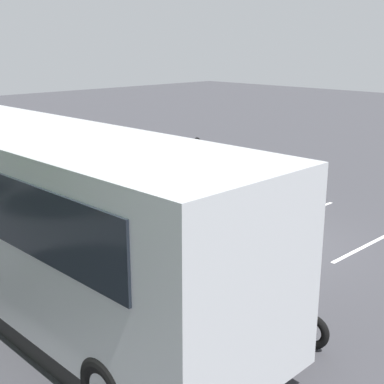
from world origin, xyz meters
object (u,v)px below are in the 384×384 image
at_px(tour_bus, 41,219).
at_px(stunt_motorcycle, 204,165).
at_px(parked_motorcycle_silver, 269,309).
at_px(traffic_cone, 259,210).
at_px(spectator_far_left, 196,236).
at_px(spectator_centre, 139,213).
at_px(spectator_left, 176,222).

height_order(tour_bus, stunt_motorcycle, tour_bus).
xyz_separation_m(parked_motorcycle_silver, traffic_cone, (3.85, -4.56, -0.18)).
height_order(spectator_far_left, spectator_centre, spectator_far_left).
height_order(spectator_centre, parked_motorcycle_silver, spectator_centre).
distance_m(stunt_motorcycle, traffic_cone, 2.75).
bearing_deg(traffic_cone, spectator_centre, 86.71).
bearing_deg(parked_motorcycle_silver, spectator_centre, -8.55).
distance_m(tour_bus, spectator_left, 2.86).
xyz_separation_m(spectator_left, parked_motorcycle_silver, (-3.04, 0.76, -0.59)).
height_order(spectator_centre, stunt_motorcycle, stunt_motorcycle).
bearing_deg(spectator_centre, stunt_motorcycle, -62.03).
bearing_deg(stunt_motorcycle, spectator_far_left, 132.90).
bearing_deg(spectator_far_left, stunt_motorcycle, -47.10).
xyz_separation_m(spectator_left, spectator_centre, (1.04, 0.14, -0.01)).
distance_m(spectator_far_left, stunt_motorcycle, 6.30).
distance_m(tour_bus, stunt_motorcycle, 7.63).
xyz_separation_m(spectator_centre, parked_motorcycle_silver, (-4.08, 0.61, -0.58)).
xyz_separation_m(spectator_centre, stunt_motorcycle, (2.37, -4.46, -0.00)).
bearing_deg(spectator_centre, tour_bus, 100.34).
distance_m(spectator_far_left, parked_motorcycle_silver, 2.28).
distance_m(spectator_left, stunt_motorcycle, 5.50).
distance_m(spectator_far_left, traffic_cone, 4.51).
height_order(tour_bus, spectator_centre, tour_bus).
bearing_deg(parked_motorcycle_silver, stunt_motorcycle, -38.20).
distance_m(spectator_left, parked_motorcycle_silver, 3.18).
height_order(tour_bus, traffic_cone, tour_bus).
height_order(spectator_far_left, traffic_cone, spectator_far_left).
distance_m(spectator_left, spectator_centre, 1.05).
bearing_deg(stunt_motorcycle, tour_bus, 111.94).
xyz_separation_m(tour_bus, traffic_cone, (0.25, -6.55, -1.34)).
relative_size(spectator_left, stunt_motorcycle, 0.94).
xyz_separation_m(tour_bus, parked_motorcycle_silver, (-3.60, -1.98, -1.16)).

